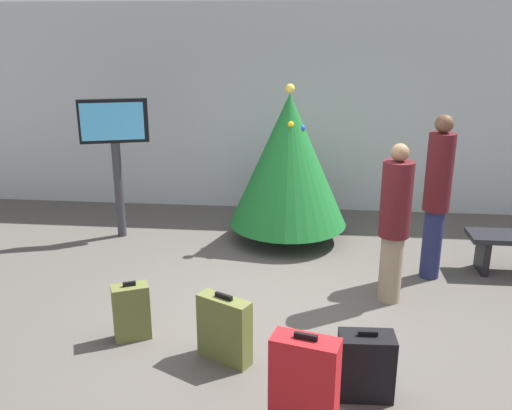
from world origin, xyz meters
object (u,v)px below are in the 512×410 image
holiday_tree (289,160)px  traveller_0 (437,193)px  suitcase_0 (304,388)px  suitcase_3 (224,329)px  flight_info_kiosk (115,142)px  traveller_1 (395,221)px  suitcase_2 (131,312)px  suitcase_1 (366,366)px

holiday_tree → traveller_0: holiday_tree is taller
suitcase_0 → suitcase_3: suitcase_0 is taller
holiday_tree → traveller_0: size_ratio=1.11×
flight_info_kiosk → traveller_1: bearing=-24.5°
flight_info_kiosk → traveller_0: (4.03, -0.94, -0.31)m
traveller_1 → traveller_0: bearing=49.7°
traveller_1 → suitcase_2: (-2.50, -1.01, -0.64)m
flight_info_kiosk → suitcase_1: (3.08, -3.26, -1.07)m
suitcase_3 → flight_info_kiosk: bearing=123.5°
suitcase_0 → suitcase_1: 0.70m
flight_info_kiosk → suitcase_1: size_ratio=3.29×
suitcase_0 → suitcase_3: size_ratio=1.29×
suitcase_1 → suitcase_3: bearing=162.1°
traveller_1 → suitcase_2: bearing=-157.9°
traveller_1 → suitcase_3: traveller_1 is taller
holiday_tree → traveller_1: size_ratio=1.24×
suitcase_1 → holiday_tree: bearing=102.9°
traveller_1 → suitcase_1: size_ratio=2.96×
flight_info_kiosk → suitcase_1: 4.61m
traveller_0 → suitcase_0: bearing=-116.8°
suitcase_0 → flight_info_kiosk: bearing=124.8°
suitcase_1 → suitcase_3: 1.24m
holiday_tree → suitcase_2: 3.12m
traveller_0 → suitcase_1: traveller_0 is taller
suitcase_1 → suitcase_2: size_ratio=1.00×
suitcase_0 → suitcase_1: bearing=46.5°
suitcase_2 → suitcase_3: suitcase_3 is taller
flight_info_kiosk → suitcase_3: 3.60m
suitcase_1 → suitcase_2: bearing=162.7°
holiday_tree → suitcase_2: holiday_tree is taller
suitcase_0 → suitcase_1: (0.48, 0.50, -0.12)m
flight_info_kiosk → suitcase_3: flight_info_kiosk is taller
suitcase_3 → traveller_1: bearing=39.1°
suitcase_2 → suitcase_3: size_ratio=0.90×
suitcase_2 → traveller_1: bearing=22.1°
suitcase_0 → suitcase_1: size_ratio=1.43×
flight_info_kiosk → suitcase_1: flight_info_kiosk is taller
suitcase_0 → traveller_0: bearing=63.2°
traveller_0 → traveller_1: traveller_0 is taller
traveller_0 → traveller_1: 0.85m
suitcase_2 → suitcase_3: bearing=-16.6°
suitcase_2 → holiday_tree: bearing=63.6°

